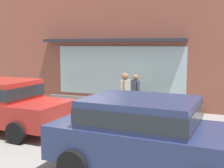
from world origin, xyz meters
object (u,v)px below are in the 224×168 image
at_px(fire_hydrant, 114,108).
at_px(parked_car_red, 0,102).
at_px(pedestrian_passerby, 125,94).
at_px(pedestrian_with_handbag, 136,93).
at_px(parked_car_navy, 146,132).
at_px(potted_plant_corner_tall, 93,102).
at_px(potted_plant_window_center, 135,101).
at_px(potted_plant_window_left, 198,109).

height_order(fire_hydrant, parked_car_red, parked_car_red).
bearing_deg(pedestrian_passerby, pedestrian_with_handbag, 13.05).
bearing_deg(pedestrian_with_handbag, parked_car_navy, -21.17).
bearing_deg(fire_hydrant, potted_plant_corner_tall, 134.00).
xyz_separation_m(pedestrian_with_handbag, parked_car_red, (-3.56, -2.91, -0.05)).
bearing_deg(parked_car_navy, fire_hydrant, 122.53).
bearing_deg(potted_plant_window_center, pedestrian_with_handbag, -73.22).
xyz_separation_m(parked_car_navy, potted_plant_window_left, (0.52, 5.83, -0.67)).
bearing_deg(pedestrian_passerby, parked_car_red, 139.46).
bearing_deg(potted_plant_corner_tall, potted_plant_window_left, 3.34).
bearing_deg(potted_plant_window_left, potted_plant_window_center, -174.00).
bearing_deg(fire_hydrant, potted_plant_window_center, 77.47).
distance_m(potted_plant_corner_tall, potted_plant_window_left, 4.27).
bearing_deg(parked_car_navy, parked_car_red, 166.12).
bearing_deg(pedestrian_passerby, potted_plant_window_center, 25.79).
xyz_separation_m(fire_hydrant, pedestrian_passerby, (0.57, -0.41, 0.61)).
distance_m(pedestrian_passerby, potted_plant_window_center, 2.07).
xyz_separation_m(parked_car_red, potted_plant_window_center, (3.24, 3.97, -0.45)).
height_order(parked_car_red, potted_plant_window_center, parked_car_red).
distance_m(parked_car_red, potted_plant_window_center, 5.15).
distance_m(potted_plant_window_center, potted_plant_window_left, 2.43).
distance_m(parked_car_red, potted_plant_corner_tall, 4.26).
distance_m(fire_hydrant, potted_plant_window_left, 3.30).
bearing_deg(potted_plant_corner_tall, potted_plant_window_center, -0.13).
bearing_deg(fire_hydrant, potted_plant_window_left, 33.36).
xyz_separation_m(parked_car_navy, potted_plant_window_center, (-1.89, 5.57, -0.46)).
relative_size(fire_hydrant, potted_plant_corner_tall, 1.65).
relative_size(fire_hydrant, pedestrian_passerby, 0.49).
height_order(fire_hydrant, pedestrian_with_handbag, pedestrian_with_handbag).
distance_m(parked_car_navy, parked_car_red, 5.37).
xyz_separation_m(pedestrian_passerby, potted_plant_window_center, (-0.22, 1.97, -0.58)).
bearing_deg(parked_car_navy, pedestrian_passerby, 118.27).
bearing_deg(fire_hydrant, pedestrian_passerby, -36.04).
relative_size(pedestrian_passerby, parked_car_red, 0.40).
bearing_deg(potted_plant_corner_tall, pedestrian_passerby, -43.58).
height_order(pedestrian_with_handbag, pedestrian_passerby, pedestrian_passerby).
relative_size(parked_car_navy, potted_plant_window_center, 4.88).
bearing_deg(parked_car_navy, potted_plant_window_left, 88.33).
height_order(parked_car_navy, parked_car_red, parked_car_navy).
bearing_deg(potted_plant_window_center, potted_plant_corner_tall, 179.87).
bearing_deg(fire_hydrant, parked_car_red, -140.17).
bearing_deg(parked_car_navy, pedestrian_with_handbag, 112.58).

